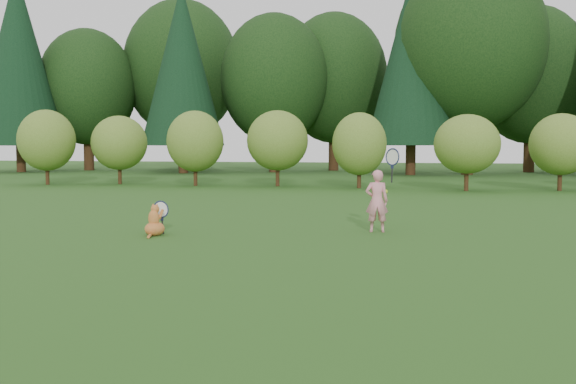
% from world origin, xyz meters
% --- Properties ---
extents(ground, '(100.00, 100.00, 0.00)m').
position_xyz_m(ground, '(0.00, 0.00, 0.00)').
color(ground, '#224B15').
rests_on(ground, ground).
extents(shrub_row, '(28.00, 3.00, 2.80)m').
position_xyz_m(shrub_row, '(0.00, 13.00, 1.40)').
color(shrub_row, '#566F22').
rests_on(shrub_row, ground).
extents(woodland_backdrop, '(48.00, 10.00, 15.00)m').
position_xyz_m(woodland_backdrop, '(0.00, 23.00, 7.50)').
color(woodland_backdrop, black).
rests_on(woodland_backdrop, ground).
extents(child, '(0.59, 0.35, 1.55)m').
position_xyz_m(child, '(1.52, 1.64, 0.54)').
color(child, pink).
rests_on(child, ground).
extents(cat, '(0.40, 0.76, 0.69)m').
position_xyz_m(cat, '(-1.89, 0.40, 0.26)').
color(cat, '#BE5724').
rests_on(cat, ground).
extents(tennis_ball, '(0.07, 0.07, 0.07)m').
position_xyz_m(tennis_ball, '(1.62, 1.97, 0.65)').
color(tennis_ball, '#B6E61B').
rests_on(tennis_ball, ground).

